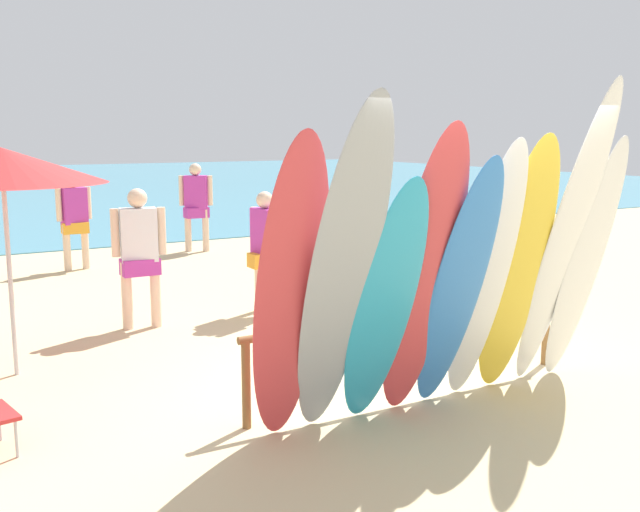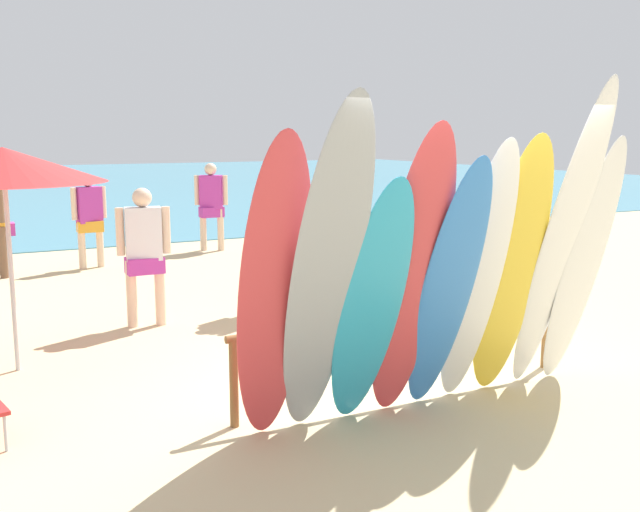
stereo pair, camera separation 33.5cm
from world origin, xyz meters
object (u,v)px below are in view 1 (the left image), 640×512
Objects in this scene: surfboard_red_3 at (424,277)px; surfboard_blue_4 at (458,287)px; surfboard_red_0 at (290,294)px; surfboard_white_8 at (585,262)px; surfboard_white_7 at (566,239)px; beachgoer_midbeach at (139,248)px; surfboard_white_5 at (486,274)px; beach_umbrella at (2,166)px; surfboard_rack at (415,328)px; surfboard_grey_1 at (343,275)px; surfboard_yellow_6 at (518,268)px; beachgoer_strolling at (265,244)px; surfboard_teal_2 at (385,305)px; beachgoer_near_rack at (196,201)px; beachgoer_by_water at (74,215)px.

surfboard_blue_4 is at bearing 3.92° from surfboard_red_3.
surfboard_red_0 is 1.02× the size of surfboard_white_8.
beachgoer_midbeach is at bearing 120.19° from surfboard_white_7.
surfboard_blue_4 is at bearing 0.95° from surfboard_red_0.
surfboard_white_5 reaches higher than beach_umbrella.
surfboard_rack is 1.49m from surfboard_grey_1.
surfboard_rack is 1.02m from surfboard_yellow_6.
surfboard_grey_1 is 1.27× the size of beach_umbrella.
surfboard_grey_1 reaches higher than surfboard_white_5.
beach_umbrella is at bearing 141.93° from surfboard_white_7.
surfboard_red_3 is at bearing -169.45° from surfboard_yellow_6.
surfboard_grey_1 is at bearing -169.29° from surfboard_yellow_6.
surfboard_yellow_6 is 1.51× the size of beachgoer_strolling.
surfboard_red_3 is 1.06× the size of surfboard_white_5.
surfboard_red_3 is 1.07m from surfboard_yellow_6.
surfboard_yellow_6 is at bearing 8.85° from surfboard_blue_4.
beachgoer_midbeach is (-2.98, 3.88, -0.18)m from surfboard_white_8.
surfboard_yellow_6 is (2.18, 0.00, -0.01)m from surfboard_red_0.
surfboard_teal_2 is 0.90× the size of surfboard_white_8.
surfboard_white_8 reaches higher than surfboard_white_5.
beachgoer_near_rack is at bearing 78.50° from surfboard_grey_1.
beachgoer_strolling is 0.73× the size of beach_umbrella.
surfboard_rack is at bearing 124.06° from surfboard_white_5.
surfboard_grey_1 reaches higher than surfboard_yellow_6.
surfboard_white_7 is (1.14, -0.60, 0.78)m from surfboard_rack.
surfboard_yellow_6 reaches higher than beachgoer_by_water.
surfboard_white_5 reaches higher than surfboard_teal_2.
surfboard_white_5 reaches higher than beachgoer_midbeach.
surfboard_red_3 is at bearing -0.05° from surfboard_red_0.
surfboard_teal_2 is (0.43, 0.09, -0.29)m from surfboard_grey_1.
surfboard_grey_1 is 1.10× the size of surfboard_red_3.
beachgoer_by_water is 4.21m from beachgoer_midbeach.
surfboard_rack is at bearing 37.09° from surfboard_teal_2.
surfboard_white_8 is at bearing 8.07° from surfboard_white_7.
surfboard_white_7 is 5.09m from beach_umbrella.
surfboard_blue_4 is 3.84m from beachgoer_strolling.
surfboard_white_7 is at bearing 1.22° from surfboard_blue_4.
surfboard_red_0 is 0.96× the size of surfboard_red_3.
surfboard_rack is 1.17× the size of surfboard_white_7.
surfboard_red_3 is 0.87× the size of surfboard_white_7.
surfboard_white_7 reaches higher than surfboard_white_8.
beach_umbrella is (-2.99, 2.85, 0.92)m from surfboard_blue_4.
surfboard_blue_4 is 0.95× the size of surfboard_yellow_6.
surfboard_rack is 2.03× the size of beachgoer_midbeach.
surfboard_rack is 8.47m from beachgoer_near_rack.
beachgoer_near_rack is (0.95, 5.15, 0.08)m from beachgoer_strolling.
surfboard_red_0 reaches higher than surfboard_rack.
surfboard_grey_1 is 1.16× the size of surfboard_white_5.
beachgoer_by_water is at bearing 110.52° from surfboard_yellow_6.
surfboard_teal_2 reaches higher than beachgoer_midbeach.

